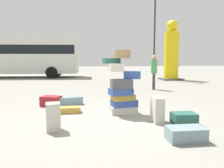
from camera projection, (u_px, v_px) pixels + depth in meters
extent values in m
plane|color=gray|center=(111.00, 118.00, 5.56)|extent=(80.00, 80.00, 0.00)
cube|color=beige|center=(123.00, 110.00, 6.04)|extent=(0.71, 0.47, 0.20)
cube|color=#334F99|center=(124.00, 103.00, 5.99)|extent=(0.72, 0.54, 0.18)
cube|color=#B28C33|center=(123.00, 97.00, 5.94)|extent=(0.66, 0.50, 0.15)
cube|color=#334F99|center=(121.00, 92.00, 5.85)|extent=(0.65, 0.49, 0.17)
cube|color=#4C4C51|center=(121.00, 84.00, 5.80)|extent=(0.55, 0.37, 0.24)
cube|color=#334F99|center=(132.00, 75.00, 5.97)|extent=(0.49, 0.37, 0.21)
cube|color=beige|center=(116.00, 68.00, 5.74)|extent=(0.36, 0.25, 0.21)
cube|color=#26594C|center=(111.00, 61.00, 6.08)|extent=(0.48, 0.37, 0.15)
cylinder|color=olive|center=(122.00, 54.00, 5.82)|extent=(0.44, 0.44, 0.21)
cube|color=gray|center=(186.00, 134.00, 3.98)|extent=(0.69, 0.43, 0.25)
cube|color=beige|center=(53.00, 117.00, 4.52)|extent=(0.31, 0.32, 0.59)
cube|color=maroon|center=(51.00, 101.00, 6.93)|extent=(0.69, 0.61, 0.32)
cube|color=gray|center=(70.00, 101.00, 7.20)|extent=(0.86, 0.61, 0.25)
cube|color=#26594C|center=(184.00, 118.00, 5.02)|extent=(0.56, 0.42, 0.26)
cube|color=#B28C33|center=(69.00, 110.00, 6.07)|extent=(0.63, 0.33, 0.16)
cube|color=beige|center=(157.00, 110.00, 5.14)|extent=(0.24, 0.43, 0.60)
cylinder|color=#3F334C|center=(154.00, 81.00, 10.86)|extent=(0.12, 0.12, 0.80)
cylinder|color=#3F334C|center=(154.00, 82.00, 10.65)|extent=(0.12, 0.12, 0.80)
cylinder|color=#4C9959|center=(154.00, 66.00, 10.67)|extent=(0.30, 0.30, 0.66)
sphere|color=tan|center=(154.00, 57.00, 10.62)|extent=(0.22, 0.22, 0.22)
cylinder|color=yellow|center=(171.00, 56.00, 15.74)|extent=(1.03, 1.03, 3.44)
sphere|color=yellow|center=(172.00, 26.00, 15.50)|extent=(0.80, 0.80, 0.80)
cube|color=#4C4C4C|center=(171.00, 79.00, 15.93)|extent=(1.44, 1.44, 0.10)
cube|color=silver|center=(11.00, 56.00, 17.84)|extent=(11.07, 3.64, 2.80)
cube|color=black|center=(10.00, 50.00, 17.78)|extent=(10.85, 3.64, 0.70)
cylinder|color=black|center=(58.00, 71.00, 19.44)|extent=(0.92, 0.34, 0.90)
cylinder|color=black|center=(52.00, 73.00, 16.97)|extent=(0.92, 0.34, 0.90)
cylinder|color=#333338|center=(154.00, 40.00, 15.44)|extent=(0.12, 0.12, 5.69)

